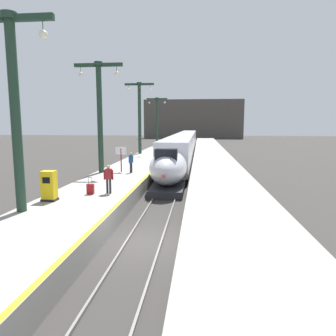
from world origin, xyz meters
name	(u,v)px	position (x,y,z in m)	size (l,w,h in m)	color
ground_plane	(144,243)	(0.00, 0.00, 0.00)	(260.00, 260.00, 0.00)	#33302D
platform_left	(147,162)	(-4.05, 24.75, 0.53)	(4.80, 110.00, 1.05)	gray
platform_right	(213,163)	(4.05, 24.75, 0.53)	(4.80, 110.00, 1.05)	gray
platform_left_safety_stripe	(165,158)	(-1.77, 24.75, 1.05)	(0.20, 107.80, 0.01)	yellow
rail_main_left	(175,163)	(-0.75, 27.50, 0.06)	(0.08, 110.00, 0.12)	slate
rail_main_right	(187,163)	(0.75, 27.50, 0.06)	(0.08, 110.00, 0.12)	slate
highspeed_train_main	(184,145)	(0.00, 34.97, 1.96)	(2.92, 56.30, 3.60)	silver
station_column_near	(14,95)	(-5.90, 0.69, 6.36)	(4.00, 0.68, 8.79)	#1E3828
station_column_mid	(100,107)	(-5.90, 12.68, 6.49)	(4.00, 0.68, 9.03)	#1E3828
station_column_far	(140,111)	(-5.90, 30.02, 6.83)	(4.00, 0.68, 9.66)	#1E3828
station_column_distant	(157,117)	(-5.90, 47.82, 6.55)	(4.00, 0.68, 9.13)	#1E3828
passenger_near_edge	(108,177)	(-2.93, 4.76, 2.04)	(0.57, 0.25, 1.69)	#23232D
passenger_mid_platform	(131,161)	(-3.35, 12.69, 2.04)	(0.34, 0.54, 1.69)	#23232D
rolling_suitcase	(90,189)	(-3.94, 4.48, 1.35)	(0.40, 0.22, 0.98)	maroon
ticket_machine_yellow	(49,187)	(-5.55, 2.74, 1.79)	(0.76, 0.62, 1.60)	yellow
departure_info_board	(121,154)	(-4.28, 13.08, 2.56)	(0.90, 0.10, 2.12)	maroon
terminus_back_wall	(193,119)	(0.00, 102.00, 7.00)	(36.00, 2.00, 14.00)	#4C4742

